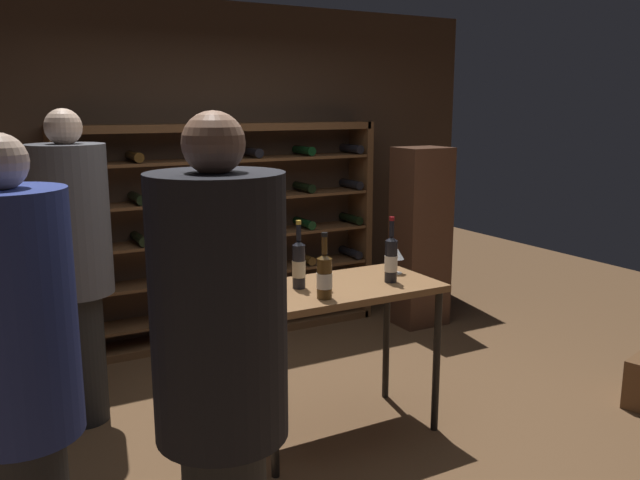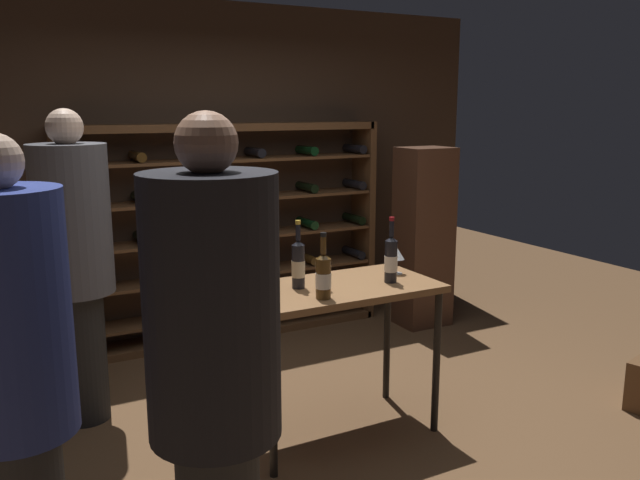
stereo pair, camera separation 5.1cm
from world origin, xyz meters
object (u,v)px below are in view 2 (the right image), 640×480
wine_glass_stemmed_center (324,275)px  person_guest_plum_blouse (74,255)px  wine_rack (231,233)px  display_cabinet (423,237)px  person_bystander_red_print (14,372)px  wine_bottle_gold_foil (391,259)px  tasting_table (337,303)px  wine_glass_stemmed_right (397,255)px  wine_bottle_amber_reserve (298,264)px  person_guest_blue_shirt (214,370)px  wine_bottle_red_label (323,276)px

wine_glass_stemmed_center → person_guest_plum_blouse: bearing=140.5°
wine_rack → person_guest_plum_blouse: size_ratio=1.40×
display_cabinet → wine_rack: bearing=162.7°
wine_rack → person_bystander_red_print: (-1.79, -2.67, 0.13)m
wine_rack → wine_bottle_gold_foil: wine_rack is taller
person_guest_plum_blouse → wine_glass_stemmed_center: (1.17, -0.96, -0.05)m
tasting_table → person_guest_plum_blouse: bearing=145.4°
person_bystander_red_print → wine_bottle_gold_foil: (2.04, 0.69, 0.03)m
person_bystander_red_print → display_cabinet: 4.03m
wine_bottle_gold_foil → wine_glass_stemmed_right: wine_bottle_gold_foil is taller
display_cabinet → person_bystander_red_print: bearing=-147.4°
tasting_table → wine_bottle_gold_foil: bearing=-15.1°
wine_rack → person_guest_plum_blouse: 1.69m
wine_bottle_gold_foil → wine_bottle_amber_reserve: bearing=165.0°
person_guest_blue_shirt → person_guest_plum_blouse: 2.06m
wine_bottle_amber_reserve → person_bystander_red_print: bearing=-151.1°
person_bystander_red_print → person_guest_plum_blouse: person_guest_plum_blouse is taller
wine_bottle_red_label → wine_glass_stemmed_center: 0.14m
wine_bottle_gold_foil → person_guest_plum_blouse: bearing=148.7°
wine_bottle_gold_foil → wine_glass_stemmed_center: size_ratio=2.85×
person_guest_plum_blouse → person_guest_blue_shirt: bearing=158.8°
display_cabinet → wine_bottle_red_label: bearing=-139.6°
wine_bottle_amber_reserve → wine_glass_stemmed_center: wine_bottle_amber_reserve is taller
person_bystander_red_print → wine_glass_stemmed_center: 1.75m
wine_bottle_red_label → person_guest_blue_shirt: bearing=-134.1°
person_bystander_red_print → wine_bottle_amber_reserve: (1.51, 0.83, 0.03)m
person_bystander_red_print → person_guest_plum_blouse: 1.72m
person_guest_blue_shirt → person_guest_plum_blouse: size_ratio=1.00×
wine_bottle_amber_reserve → wine_glass_stemmed_center: size_ratio=2.87×
wine_bottle_red_label → wine_glass_stemmed_right: size_ratio=2.20×
display_cabinet → wine_bottle_amber_reserve: (-1.89, -1.34, 0.26)m
wine_rack → person_guest_blue_shirt: person_guest_blue_shirt is taller
tasting_table → display_cabinet: bearing=40.0°
person_guest_blue_shirt → display_cabinet: bearing=74.7°
wine_bottle_red_label → wine_bottle_gold_foil: bearing=11.7°
person_guest_blue_shirt → wine_bottle_red_label: (0.94, 0.97, -0.02)m
wine_bottle_red_label → wine_glass_stemmed_right: 0.69m
person_guest_blue_shirt → wine_bottle_gold_foil: 1.80m
person_guest_blue_shirt → wine_bottle_red_label: size_ratio=5.32×
wine_rack → person_bystander_red_print: 3.22m
person_bystander_red_print → wine_glass_stemmed_right: size_ratio=11.28×
person_guest_blue_shirt → wine_glass_stemmed_right: size_ratio=11.70×
display_cabinet → wine_bottle_amber_reserve: 2.33m
wine_bottle_gold_foil → wine_glass_stemmed_center: bearing=178.2°
person_bystander_red_print → wine_bottle_gold_foil: 2.15m
wine_bottle_gold_foil → wine_glass_stemmed_right: bearing=44.9°
tasting_table → person_guest_plum_blouse: person_guest_plum_blouse is taller
wine_bottle_amber_reserve → person_guest_blue_shirt: bearing=-126.9°
wine_bottle_red_label → wine_glass_stemmed_right: (0.65, 0.25, -0.00)m
wine_bottle_red_label → wine_glass_stemmed_right: bearing=20.9°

